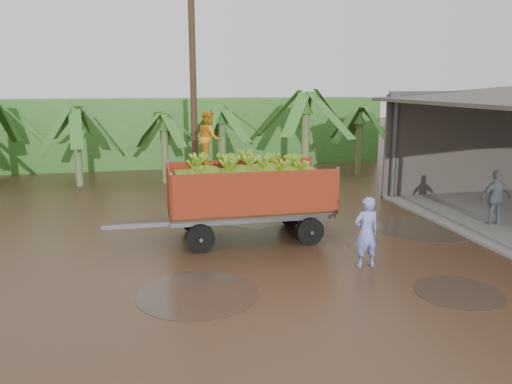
% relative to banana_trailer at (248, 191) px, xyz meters
% --- Properties ---
extents(ground, '(100.00, 100.00, 0.00)m').
position_rel_banana_trailer_xyz_m(ground, '(1.17, -1.97, -1.39)').
color(ground, black).
rests_on(ground, ground).
extents(hedge_north, '(22.00, 3.00, 3.60)m').
position_rel_banana_trailer_xyz_m(hedge_north, '(-0.83, 14.03, 0.41)').
color(hedge_north, '#2D661E').
rests_on(hedge_north, ground).
extents(banana_trailer, '(6.39, 2.24, 3.65)m').
position_rel_banana_trailer_xyz_m(banana_trailer, '(0.00, 0.00, 0.00)').
color(banana_trailer, red).
rests_on(banana_trailer, ground).
extents(man_blue, '(0.66, 0.45, 1.75)m').
position_rel_banana_trailer_xyz_m(man_blue, '(2.31, -2.92, -0.52)').
color(man_blue, '#7786D9').
rests_on(man_blue, ground).
extents(man_grey, '(1.05, 0.44, 1.79)m').
position_rel_banana_trailer_xyz_m(man_grey, '(7.74, -0.52, -0.49)').
color(man_grey, slate).
rests_on(man_grey, ground).
extents(utility_pole, '(1.20, 0.24, 8.57)m').
position_rel_banana_trailer_xyz_m(utility_pole, '(-1.02, 4.88, 2.95)').
color(utility_pole, '#47301E').
rests_on(utility_pole, ground).
extents(banana_plants, '(25.19, 20.24, 4.14)m').
position_rel_banana_trailer_xyz_m(banana_plants, '(-3.56, 4.97, 0.48)').
color(banana_plants, '#2D661E').
rests_on(banana_plants, ground).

